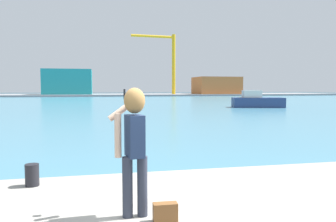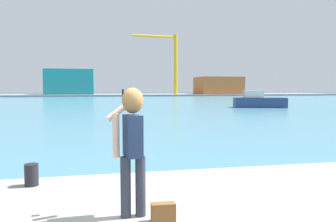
{
  "view_description": "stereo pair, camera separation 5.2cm",
  "coord_description": "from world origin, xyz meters",
  "px_view_note": "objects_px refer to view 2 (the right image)",
  "views": [
    {
      "loc": [
        -1.3,
        -4.64,
        2.38
      ],
      "look_at": [
        0.46,
        3.54,
        1.78
      ],
      "focal_mm": 35.25,
      "sensor_mm": 36.0,
      "label": 1
    },
    {
      "loc": [
        -1.25,
        -4.65,
        2.38
      ],
      "look_at": [
        0.46,
        3.54,
        1.78
      ],
      "focal_mm": 35.25,
      "sensor_mm": 36.0,
      "label": 2
    }
  ],
  "objects_px": {
    "boat_moored": "(259,101)",
    "port_crane": "(170,57)",
    "person_photographer": "(132,138)",
    "warehouse_left": "(70,82)",
    "handbag": "(163,212)",
    "warehouse_right": "(218,85)",
    "harbor_bollard": "(32,175)"
  },
  "relations": [
    {
      "from": "port_crane",
      "to": "harbor_bollard",
      "type": "bearing_deg",
      "value": -103.75
    },
    {
      "from": "boat_moored",
      "to": "warehouse_right",
      "type": "bearing_deg",
      "value": 88.98
    },
    {
      "from": "warehouse_left",
      "to": "boat_moored",
      "type": "bearing_deg",
      "value": -66.29
    },
    {
      "from": "warehouse_right",
      "to": "person_photographer",
      "type": "bearing_deg",
      "value": -111.1
    },
    {
      "from": "person_photographer",
      "to": "harbor_bollard",
      "type": "relative_size",
      "value": 4.46
    },
    {
      "from": "handbag",
      "to": "warehouse_left",
      "type": "bearing_deg",
      "value": 95.4
    },
    {
      "from": "warehouse_left",
      "to": "harbor_bollard",
      "type": "bearing_deg",
      "value": -85.73
    },
    {
      "from": "warehouse_right",
      "to": "port_crane",
      "type": "xyz_separation_m",
      "value": [
        -15.24,
        -1.8,
        8.02
      ]
    },
    {
      "from": "handbag",
      "to": "warehouse_left",
      "type": "xyz_separation_m",
      "value": [
        -8.73,
        92.28,
        3.17
      ]
    },
    {
      "from": "handbag",
      "to": "warehouse_right",
      "type": "distance_m",
      "value": 96.92
    },
    {
      "from": "person_photographer",
      "to": "handbag",
      "type": "relative_size",
      "value": 5.44
    },
    {
      "from": "warehouse_left",
      "to": "warehouse_right",
      "type": "height_order",
      "value": "warehouse_left"
    },
    {
      "from": "warehouse_left",
      "to": "warehouse_right",
      "type": "distance_m",
      "value": 43.25
    },
    {
      "from": "port_crane",
      "to": "person_photographer",
      "type": "bearing_deg",
      "value": -102.49
    },
    {
      "from": "warehouse_left",
      "to": "port_crane",
      "type": "distance_m",
      "value": 29.06
    },
    {
      "from": "person_photographer",
      "to": "handbag",
      "type": "bearing_deg",
      "value": -131.71
    },
    {
      "from": "person_photographer",
      "to": "warehouse_right",
      "type": "xyz_separation_m",
      "value": [
        34.85,
        90.31,
        1.3
      ]
    },
    {
      "from": "harbor_bollard",
      "to": "boat_moored",
      "type": "xyz_separation_m",
      "value": [
        19.75,
        29.97,
        -0.06
      ]
    },
    {
      "from": "handbag",
      "to": "harbor_bollard",
      "type": "relative_size",
      "value": 0.82
    },
    {
      "from": "harbor_bollard",
      "to": "port_crane",
      "type": "xyz_separation_m",
      "value": [
        21.23,
        86.75,
        10.2
      ]
    },
    {
      "from": "warehouse_left",
      "to": "person_photographer",
      "type": "bearing_deg",
      "value": -84.82
    },
    {
      "from": "harbor_bollard",
      "to": "warehouse_left",
      "type": "bearing_deg",
      "value": 94.27
    },
    {
      "from": "boat_moored",
      "to": "warehouse_right",
      "type": "distance_m",
      "value": 60.95
    },
    {
      "from": "warehouse_right",
      "to": "harbor_bollard",
      "type": "bearing_deg",
      "value": -112.39
    },
    {
      "from": "warehouse_left",
      "to": "warehouse_right",
      "type": "relative_size",
      "value": 1.03
    },
    {
      "from": "handbag",
      "to": "warehouse_right",
      "type": "relative_size",
      "value": 0.03
    },
    {
      "from": "person_photographer",
      "to": "port_crane",
      "type": "relative_size",
      "value": 0.1
    },
    {
      "from": "boat_moored",
      "to": "port_crane",
      "type": "xyz_separation_m",
      "value": [
        1.48,
        56.77,
        10.26
      ]
    },
    {
      "from": "harbor_bollard",
      "to": "handbag",
      "type": "bearing_deg",
      "value": -45.22
    },
    {
      "from": "harbor_bollard",
      "to": "warehouse_right",
      "type": "distance_m",
      "value": 95.79
    },
    {
      "from": "handbag",
      "to": "warehouse_right",
      "type": "bearing_deg",
      "value": 69.16
    },
    {
      "from": "boat_moored",
      "to": "warehouse_right",
      "type": "xyz_separation_m",
      "value": [
        16.72,
        58.57,
        2.24
      ]
    }
  ]
}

